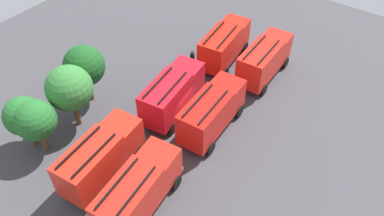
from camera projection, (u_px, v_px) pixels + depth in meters
The scene contains 14 objects.
ground_plane at pixel (192, 120), 32.85m from camera, with size 54.52×54.52×0.00m, color #423F44.
fire_truck_0 at pixel (139, 190), 25.14m from camera, with size 7.44×3.45×3.88m.
fire_truck_1 at pixel (212, 111), 30.54m from camera, with size 7.34×3.13×3.88m.
fire_truck_2 at pixel (264, 59), 35.59m from camera, with size 7.30×3.00×3.88m.
fire_truck_3 at pixel (101, 156), 27.21m from camera, with size 7.41×3.33×3.88m.
fire_truck_4 at pixel (173, 93), 32.14m from camera, with size 7.46×3.52×3.88m.
fire_truck_5 at pixel (224, 44), 37.38m from camera, with size 7.45×3.50×3.88m.
firefighter_0 at pixel (192, 58), 37.58m from camera, with size 0.41×0.48×1.77m.
firefighter_1 at pixel (169, 73), 36.05m from camera, with size 0.48×0.43×1.66m.
tree_0 at pixel (24, 116), 28.69m from camera, with size 3.04×3.04×4.71m.
tree_1 at pixel (35, 120), 28.21m from camera, with size 3.14×3.14×4.87m.
tree_2 at pixel (69, 88), 29.89m from camera, with size 3.72×3.72×5.77m.
tree_3 at pixel (84, 66), 32.26m from camera, with size 3.55×3.55×5.50m.
traffic_cone_0 at pixel (105, 137), 30.91m from camera, with size 0.51×0.51×0.73m, color #F2600C.
Camera 1 is at (-18.66, -13.55, 23.42)m, focal length 35.78 mm.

